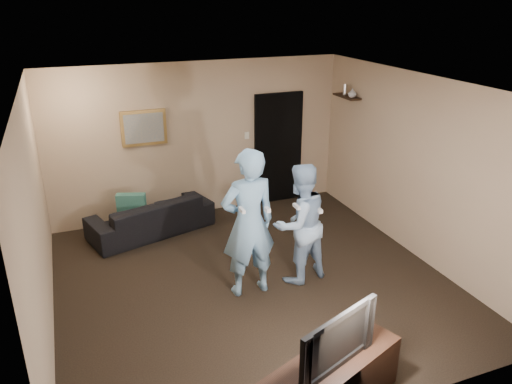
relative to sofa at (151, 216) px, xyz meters
name	(u,v)px	position (x,y,z in m)	size (l,w,h in m)	color
ground	(252,281)	(0.98, -1.97, -0.28)	(5.00, 5.00, 0.00)	black
ceiling	(252,86)	(0.98, -1.97, 2.32)	(5.00, 5.00, 0.04)	silver
wall_back	(199,140)	(0.98, 0.53, 1.02)	(5.00, 0.04, 2.60)	tan
wall_front	(362,296)	(0.98, -4.47, 1.02)	(5.00, 0.04, 2.60)	tan
wall_left	(36,222)	(-1.52, -1.97, 1.02)	(0.04, 5.00, 2.60)	tan
wall_right	(417,167)	(3.48, -1.97, 1.02)	(0.04, 5.00, 2.60)	tan
sofa	(151,216)	(0.00, 0.00, 0.00)	(1.95, 0.76, 0.57)	black
throw_pillow	(132,207)	(-0.29, 0.00, 0.20)	(0.44, 0.14, 0.44)	#1A4E46
painting_frame	(144,128)	(0.08, 0.50, 1.32)	(0.72, 0.05, 0.57)	olive
painting_canvas	(144,128)	(0.08, 0.48, 1.32)	(0.62, 0.01, 0.47)	slate
doorway	(278,148)	(2.43, 0.50, 0.72)	(0.90, 0.06, 2.00)	black
light_switch	(247,135)	(1.83, 0.50, 1.02)	(0.08, 0.02, 0.12)	silver
wall_shelf	(347,96)	(3.37, -0.17, 1.71)	(0.20, 0.60, 0.03)	black
shelf_vase	(352,93)	(3.37, -0.33, 1.79)	(0.14, 0.14, 0.14)	#B6B6BB
shelf_figurine	(345,89)	(3.37, -0.09, 1.81)	(0.06, 0.06, 0.18)	silver
television	(330,337)	(0.83, -4.28, 0.52)	(0.96, 0.13, 0.55)	black
wii_player_left	(248,223)	(0.85, -2.17, 0.68)	(0.71, 0.53, 1.92)	#77A8CF
wii_player_right	(300,224)	(1.58, -2.12, 0.53)	(0.90, 0.77, 1.63)	#95B7D9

